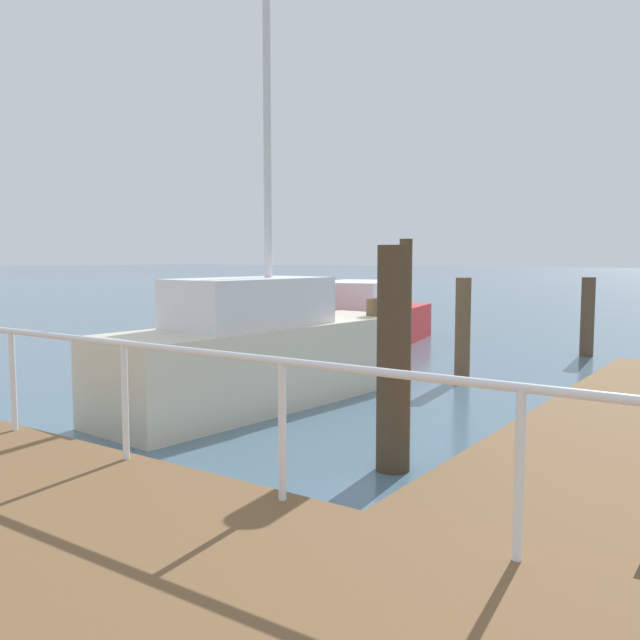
{
  "coord_description": "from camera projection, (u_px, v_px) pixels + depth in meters",
  "views": [
    {
      "loc": [
        -7.01,
        8.32,
        2.21
      ],
      "look_at": [
        1.15,
        13.98,
        1.29
      ],
      "focal_mm": 37.72,
      "sensor_mm": 36.0,
      "label": 1
    }
  ],
  "objects": [
    {
      "name": "ground_plane",
      "position": [
        21.0,
        376.0,
        12.57
      ],
      "size": [
        300.0,
        300.0,
        0.0
      ],
      "primitive_type": "plane",
      "color": "slate"
    },
    {
      "name": "moored_boat_2",
      "position": [
        362.0,
        322.0,
        16.55
      ],
      "size": [
        6.45,
        3.26,
        1.64
      ],
      "color": "red",
      "rests_on": "ground_plane"
    },
    {
      "name": "floating_dock",
      "position": [
        614.0,
        424.0,
        8.57
      ],
      "size": [
        11.08,
        2.0,
        0.18
      ],
      "primitive_type": "cube",
      "color": "brown",
      "rests_on": "ground_plane"
    },
    {
      "name": "dock_piling_4",
      "position": [
        373.0,
        342.0,
        11.67
      ],
      "size": [
        0.26,
        0.26,
        1.5
      ],
      "primitive_type": "cylinder",
      "color": "brown",
      "rests_on": "ground_plane"
    },
    {
      "name": "moored_boat_0",
      "position": [
        266.0,
        350.0,
        10.19
      ],
      "size": [
        5.74,
        2.05,
        10.11
      ],
      "color": "beige",
      "rests_on": "ground_plane"
    },
    {
      "name": "dock_piling_1",
      "position": [
        463.0,
        328.0,
        12.23
      ],
      "size": [
        0.28,
        0.28,
        1.85
      ],
      "primitive_type": "cylinder",
      "color": "brown",
      "rests_on": "ground_plane"
    },
    {
      "name": "dock_piling_2",
      "position": [
        394.0,
        359.0,
        6.9
      ],
      "size": [
        0.35,
        0.35,
        2.34
      ],
      "primitive_type": "cylinder",
      "color": "#473826",
      "rests_on": "ground_plane"
    },
    {
      "name": "dock_piling_3",
      "position": [
        405.0,
        307.0,
        12.67
      ],
      "size": [
        0.24,
        0.24,
        2.56
      ],
      "primitive_type": "cylinder",
      "color": "#473826",
      "rests_on": "ground_plane"
    },
    {
      "name": "boardwalk_railing",
      "position": [
        521.0,
        422.0,
        3.95
      ],
      "size": [
        0.06,
        28.57,
        1.08
      ],
      "color": "white",
      "rests_on": "boardwalk"
    },
    {
      "name": "dock_piling_5",
      "position": [
        588.0,
        317.0,
        15.08
      ],
      "size": [
        0.3,
        0.3,
        1.77
      ],
      "primitive_type": "cylinder",
      "color": "brown",
      "rests_on": "ground_plane"
    }
  ]
}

